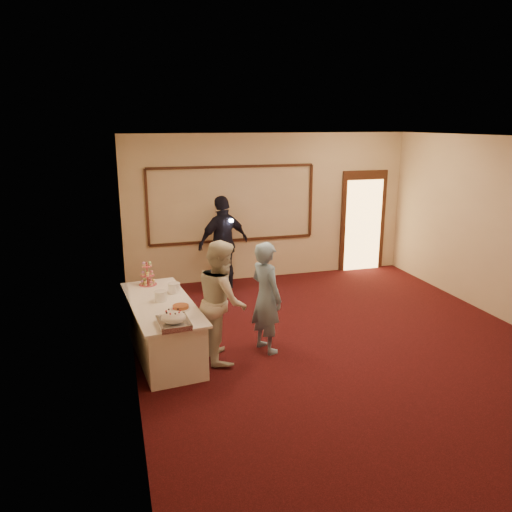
{
  "coord_description": "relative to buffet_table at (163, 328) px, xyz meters",
  "views": [
    {
      "loc": [
        -3.14,
        -6.28,
        3.2
      ],
      "look_at": [
        -1.01,
        1.05,
        1.15
      ],
      "focal_mm": 35.0,
      "sensor_mm": 36.0,
      "label": 1
    }
  ],
  "objects": [
    {
      "name": "plate_stack_a",
      "position": [
        -0.0,
        0.05,
        0.46
      ],
      "size": [
        0.17,
        0.17,
        0.15
      ],
      "color": "white",
      "rests_on": "buffet_table"
    },
    {
      "name": "camera_flash",
      "position": [
        1.59,
        2.4,
        1.01
      ],
      "size": [
        0.07,
        0.05,
        0.05
      ],
      "primitive_type": "cube",
      "rotation": [
        0.0,
        0.0,
        0.12
      ],
      "color": "white",
      "rests_on": "guest"
    },
    {
      "name": "tart",
      "position": [
        0.23,
        -0.33,
        0.41
      ],
      "size": [
        0.25,
        0.25,
        0.05
      ],
      "color": "white",
      "rests_on": "buffet_table"
    },
    {
      "name": "cupcake_stand",
      "position": [
        -0.12,
        0.84,
        0.52
      ],
      "size": [
        0.27,
        0.27,
        0.4
      ],
      "color": "#C24B59",
      "rests_on": "buffet_table"
    },
    {
      "name": "woman",
      "position": [
        0.79,
        -0.36,
        0.45
      ],
      "size": [
        0.69,
        0.86,
        1.69
      ],
      "primitive_type": "imported",
      "rotation": [
        0.0,
        0.0,
        1.51
      ],
      "color": "beige",
      "rests_on": "floor"
    },
    {
      "name": "plate_stack_b",
      "position": [
        0.23,
        0.34,
        0.46
      ],
      "size": [
        0.18,
        0.18,
        0.15
      ],
      "color": "white",
      "rests_on": "buffet_table"
    },
    {
      "name": "room_walls",
      "position": [
        2.58,
        -0.39,
        1.64
      ],
      "size": [
        6.04,
        7.04,
        3.02
      ],
      "color": "beige",
      "rests_on": "floor"
    },
    {
      "name": "pavlova_tray",
      "position": [
        0.06,
        -0.89,
        0.46
      ],
      "size": [
        0.4,
        0.54,
        0.19
      ],
      "color": "silver",
      "rests_on": "buffet_table"
    },
    {
      "name": "man",
      "position": [
        1.44,
        -0.31,
        0.42
      ],
      "size": [
        0.56,
        0.68,
        1.61
      ],
      "primitive_type": "imported",
      "rotation": [
        0.0,
        0.0,
        1.91
      ],
      "color": "#7EA7C7",
      "rests_on": "floor"
    },
    {
      "name": "doorway",
      "position": [
        4.73,
        3.06,
        0.69
      ],
      "size": [
        1.05,
        0.07,
        2.2
      ],
      "color": "#371C10",
      "rests_on": "floor"
    },
    {
      "name": "buffet_table",
      "position": [
        0.0,
        0.0,
        0.0
      ],
      "size": [
        1.06,
        2.24,
        0.77
      ],
      "color": "white",
      "rests_on": "floor"
    },
    {
      "name": "floor",
      "position": [
        2.58,
        -0.39,
        -0.39
      ],
      "size": [
        7.0,
        7.0,
        0.0
      ],
      "primitive_type": "plane",
      "color": "black",
      "rests_on": "ground"
    },
    {
      "name": "wall_molding",
      "position": [
        1.78,
        3.08,
        1.21
      ],
      "size": [
        3.45,
        0.04,
        1.55
      ],
      "color": "#371C10",
      "rests_on": "room_walls"
    },
    {
      "name": "guest",
      "position": [
        1.47,
        2.56,
        0.54
      ],
      "size": [
        1.18,
        0.78,
        1.86
      ],
      "primitive_type": "imported",
      "rotation": [
        0.0,
        0.0,
        3.47
      ],
      "color": "black",
      "rests_on": "floor"
    }
  ]
}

